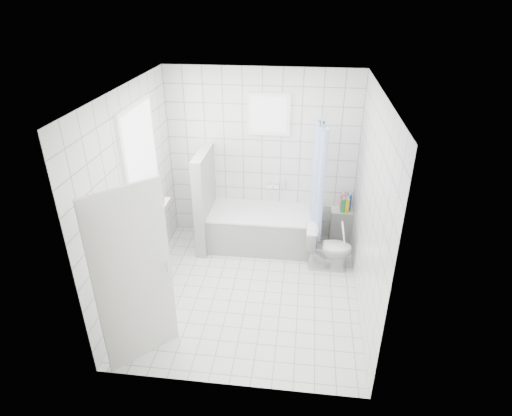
# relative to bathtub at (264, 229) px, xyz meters

# --- Properties ---
(ground) EXTENTS (3.00, 3.00, 0.00)m
(ground) POSITION_rel_bathtub_xyz_m (-0.08, -1.12, -0.29)
(ground) COLOR white
(ground) RESTS_ON ground
(ceiling) EXTENTS (3.00, 3.00, 0.00)m
(ceiling) POSITION_rel_bathtub_xyz_m (-0.08, -1.12, 2.31)
(ceiling) COLOR white
(ceiling) RESTS_ON ground
(wall_back) EXTENTS (2.80, 0.02, 2.60)m
(wall_back) POSITION_rel_bathtub_xyz_m (-0.08, 0.38, 1.01)
(wall_back) COLOR white
(wall_back) RESTS_ON ground
(wall_front) EXTENTS (2.80, 0.02, 2.60)m
(wall_front) POSITION_rel_bathtub_xyz_m (-0.08, -2.62, 1.01)
(wall_front) COLOR white
(wall_front) RESTS_ON ground
(wall_left) EXTENTS (0.02, 3.00, 2.60)m
(wall_left) POSITION_rel_bathtub_xyz_m (-1.48, -1.12, 1.01)
(wall_left) COLOR white
(wall_left) RESTS_ON ground
(wall_right) EXTENTS (0.02, 3.00, 2.60)m
(wall_right) POSITION_rel_bathtub_xyz_m (1.32, -1.12, 1.01)
(wall_right) COLOR white
(wall_right) RESTS_ON ground
(window_left) EXTENTS (0.01, 0.90, 1.40)m
(window_left) POSITION_rel_bathtub_xyz_m (-1.43, -0.82, 1.31)
(window_left) COLOR white
(window_left) RESTS_ON wall_left
(window_back) EXTENTS (0.50, 0.01, 0.50)m
(window_back) POSITION_rel_bathtub_xyz_m (0.02, 0.33, 1.66)
(window_back) COLOR white
(window_back) RESTS_ON wall_back
(window_sill) EXTENTS (0.18, 1.02, 0.08)m
(window_sill) POSITION_rel_bathtub_xyz_m (-1.39, -0.82, 0.57)
(window_sill) COLOR white
(window_sill) RESTS_ON wall_left
(door) EXTENTS (0.57, 0.61, 2.00)m
(door) POSITION_rel_bathtub_xyz_m (-1.06, -2.31, 0.71)
(door) COLOR silver
(door) RESTS_ON ground
(bathtub) EXTENTS (1.62, 0.77, 0.58)m
(bathtub) POSITION_rel_bathtub_xyz_m (0.00, 0.00, 0.00)
(bathtub) COLOR white
(bathtub) RESTS_ON ground
(partition_wall) EXTENTS (0.15, 0.85, 1.50)m
(partition_wall) POSITION_rel_bathtub_xyz_m (-0.87, -0.05, 0.46)
(partition_wall) COLOR white
(partition_wall) RESTS_ON ground
(tiled_ledge) EXTENTS (0.40, 0.24, 0.55)m
(tiled_ledge) POSITION_rel_bathtub_xyz_m (1.20, 0.25, -0.02)
(tiled_ledge) COLOR white
(tiled_ledge) RESTS_ON ground
(toilet) EXTENTS (0.64, 0.37, 0.65)m
(toilet) POSITION_rel_bathtub_xyz_m (0.95, -0.47, 0.04)
(toilet) COLOR white
(toilet) RESTS_ON ground
(curtain_rod) EXTENTS (0.02, 0.80, 0.02)m
(curtain_rod) POSITION_rel_bathtub_xyz_m (0.75, -0.02, 1.71)
(curtain_rod) COLOR silver
(curtain_rod) RESTS_ON wall_back
(shower_curtain) EXTENTS (0.14, 0.48, 1.78)m
(shower_curtain) POSITION_rel_bathtub_xyz_m (0.75, -0.16, 0.81)
(shower_curtain) COLOR #4670D0
(shower_curtain) RESTS_ON curtain_rod
(tub_faucet) EXTENTS (0.18, 0.06, 0.06)m
(tub_faucet) POSITION_rel_bathtub_xyz_m (0.10, 0.33, 0.56)
(tub_faucet) COLOR silver
(tub_faucet) RESTS_ON wall_back
(sill_bottles) EXTENTS (0.19, 0.81, 0.28)m
(sill_bottles) POSITION_rel_bathtub_xyz_m (-1.38, -0.90, 0.72)
(sill_bottles) COLOR silver
(sill_bottles) RESTS_ON window_sill
(ledge_bottles) EXTENTS (0.16, 0.16, 0.24)m
(ledge_bottles) POSITION_rel_bathtub_xyz_m (1.20, 0.23, 0.37)
(ledge_bottles) COLOR red
(ledge_bottles) RESTS_ON tiled_ledge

